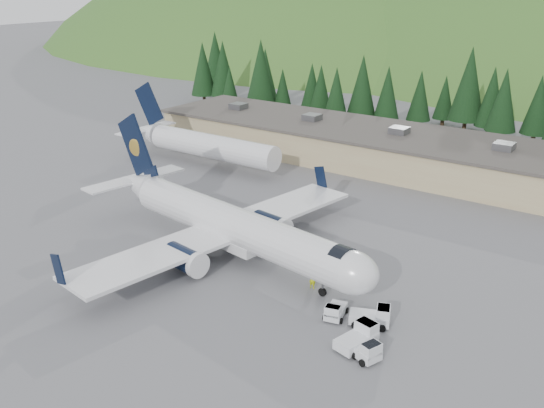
{
  "coord_description": "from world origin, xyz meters",
  "views": [
    {
      "loc": [
        35.09,
        -43.15,
        26.94
      ],
      "look_at": [
        0.0,
        6.0,
        4.0
      ],
      "focal_mm": 40.0,
      "sensor_mm": 36.0,
      "label": 1
    }
  ],
  "objects_px": {
    "airliner": "(230,225)",
    "baggage_tug_d": "(335,311)",
    "second_airliner": "(199,143)",
    "baggage_tug_c": "(359,337)",
    "ramp_worker": "(312,279)",
    "terminal_building": "(367,145)",
    "baggage_tug_a": "(373,317)",
    "baggage_tug_b": "(364,350)"
  },
  "relations": [
    {
      "from": "second_airliner",
      "to": "baggage_tug_d",
      "type": "height_order",
      "value": "second_airliner"
    },
    {
      "from": "baggage_tug_a",
      "to": "baggage_tug_d",
      "type": "xyz_separation_m",
      "value": [
        -3.1,
        -0.9,
        -0.13
      ]
    },
    {
      "from": "airliner",
      "to": "ramp_worker",
      "type": "distance_m",
      "value": 10.9
    },
    {
      "from": "second_airliner",
      "to": "terminal_building",
      "type": "xyz_separation_m",
      "value": [
        19.91,
        16.0,
        -0.7
      ]
    },
    {
      "from": "airliner",
      "to": "baggage_tug_d",
      "type": "xyz_separation_m",
      "value": [
        14.86,
        -4.44,
        -2.63
      ]
    },
    {
      "from": "baggage_tug_d",
      "to": "ramp_worker",
      "type": "relative_size",
      "value": 1.58
    },
    {
      "from": "baggage_tug_b",
      "to": "baggage_tug_d",
      "type": "relative_size",
      "value": 1.13
    },
    {
      "from": "baggage_tug_a",
      "to": "baggage_tug_c",
      "type": "height_order",
      "value": "baggage_tug_c"
    },
    {
      "from": "baggage_tug_a",
      "to": "ramp_worker",
      "type": "xyz_separation_m",
      "value": [
        -7.37,
        2.41,
        0.16
      ]
    },
    {
      "from": "airliner",
      "to": "baggage_tug_b",
      "type": "xyz_separation_m",
      "value": [
        19.45,
        -8.09,
        -2.55
      ]
    },
    {
      "from": "baggage_tug_b",
      "to": "baggage_tug_c",
      "type": "relative_size",
      "value": 0.9
    },
    {
      "from": "baggage_tug_d",
      "to": "ramp_worker",
      "type": "xyz_separation_m",
      "value": [
        -4.28,
        3.31,
        0.29
      ]
    },
    {
      "from": "airliner",
      "to": "terminal_building",
      "type": "relative_size",
      "value": 0.52
    },
    {
      "from": "airliner",
      "to": "ramp_worker",
      "type": "relative_size",
      "value": 19.72
    },
    {
      "from": "ramp_worker",
      "to": "baggage_tug_d",
      "type": "bearing_deg",
      "value": 144.11
    },
    {
      "from": "baggage_tug_b",
      "to": "baggage_tug_d",
      "type": "height_order",
      "value": "baggage_tug_b"
    },
    {
      "from": "terminal_building",
      "to": "ramp_worker",
      "type": "relative_size",
      "value": 37.79
    },
    {
      "from": "terminal_building",
      "to": "baggage_tug_a",
      "type": "bearing_deg",
      "value": -62.11
    },
    {
      "from": "terminal_building",
      "to": "baggage_tug_d",
      "type": "relative_size",
      "value": 23.85
    },
    {
      "from": "airliner",
      "to": "second_airliner",
      "type": "distance_m",
      "value": 32.34
    },
    {
      "from": "terminal_building",
      "to": "airliner",
      "type": "bearing_deg",
      "value": -84.06
    },
    {
      "from": "second_airliner",
      "to": "baggage_tug_d",
      "type": "distance_m",
      "value": 46.87
    },
    {
      "from": "baggage_tug_a",
      "to": "terminal_building",
      "type": "relative_size",
      "value": 0.05
    },
    {
      "from": "baggage_tug_c",
      "to": "baggage_tug_b",
      "type": "bearing_deg",
      "value": -125.24
    },
    {
      "from": "airliner",
      "to": "second_airliner",
      "type": "relative_size",
      "value": 1.35
    },
    {
      "from": "baggage_tug_c",
      "to": "terminal_building",
      "type": "bearing_deg",
      "value": 40.15
    },
    {
      "from": "baggage_tug_b",
      "to": "airliner",
      "type": "bearing_deg",
      "value": 176.84
    },
    {
      "from": "airliner",
      "to": "baggage_tug_c",
      "type": "height_order",
      "value": "airliner"
    },
    {
      "from": "second_airliner",
      "to": "baggage_tug_c",
      "type": "distance_m",
      "value": 51.22
    },
    {
      "from": "baggage_tug_a",
      "to": "baggage_tug_b",
      "type": "xyz_separation_m",
      "value": [
        1.5,
        -4.55,
        -0.05
      ]
    },
    {
      "from": "second_airliner",
      "to": "baggage_tug_c",
      "type": "bearing_deg",
      "value": -34.23
    },
    {
      "from": "baggage_tug_a",
      "to": "baggage_tug_d",
      "type": "height_order",
      "value": "baggage_tug_a"
    },
    {
      "from": "second_airliner",
      "to": "baggage_tug_a",
      "type": "height_order",
      "value": "second_airliner"
    },
    {
      "from": "baggage_tug_a",
      "to": "airliner",
      "type": "bearing_deg",
      "value": 145.92
    },
    {
      "from": "baggage_tug_b",
      "to": "terminal_building",
      "type": "xyz_separation_m",
      "value": [
        -23.39,
        45.93,
        1.9
      ]
    },
    {
      "from": "second_airliner",
      "to": "ramp_worker",
      "type": "bearing_deg",
      "value": -33.7
    },
    {
      "from": "baggage_tug_b",
      "to": "ramp_worker",
      "type": "bearing_deg",
      "value": 161.3
    },
    {
      "from": "ramp_worker",
      "to": "baggage_tug_a",
      "type": "bearing_deg",
      "value": 163.76
    },
    {
      "from": "second_airliner",
      "to": "baggage_tug_c",
      "type": "xyz_separation_m",
      "value": [
        42.3,
        -28.77,
        -2.5
      ]
    },
    {
      "from": "airliner",
      "to": "baggage_tug_d",
      "type": "relative_size",
      "value": 12.45
    },
    {
      "from": "second_airliner",
      "to": "baggage_tug_d",
      "type": "bearing_deg",
      "value": -34.17
    },
    {
      "from": "airliner",
      "to": "terminal_building",
      "type": "distance_m",
      "value": 38.05
    }
  ]
}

